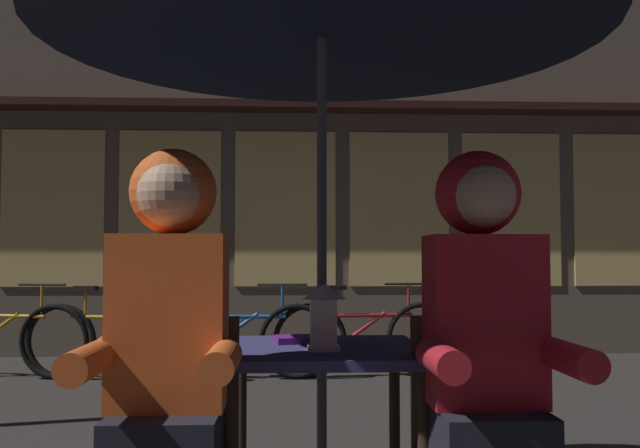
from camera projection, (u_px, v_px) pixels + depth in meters
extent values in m
cube|color=navy|center=(322.00, 351.00, 2.51)|extent=(0.72, 0.72, 0.04)
cylinder|color=#2D2319|center=(241.00, 434.00, 2.79)|extent=(0.04, 0.04, 0.70)
cylinder|color=#2D2319|center=(395.00, 433.00, 2.82)|extent=(0.04, 0.04, 0.70)
cylinder|color=#4C4C51|center=(322.00, 240.00, 2.53)|extent=(0.04, 0.04, 2.25)
cube|color=white|center=(325.00, 348.00, 2.40)|extent=(0.11, 0.11, 0.02)
cube|color=white|center=(325.00, 322.00, 2.41)|extent=(0.09, 0.09, 0.16)
pyramid|color=white|center=(325.00, 291.00, 2.41)|extent=(0.11, 0.11, 0.06)
cube|color=#513823|center=(176.00, 382.00, 2.23)|extent=(0.40, 0.03, 0.42)
cube|color=#513823|center=(472.00, 380.00, 2.28)|extent=(0.40, 0.03, 0.42)
cube|color=black|center=(166.00, 438.00, 2.04)|extent=(0.32, 0.36, 0.16)
cube|color=#E05B23|center=(169.00, 321.00, 2.10)|extent=(0.34, 0.22, 0.52)
cylinder|color=#E05B23|center=(222.00, 361.00, 1.88)|extent=(0.09, 0.30, 0.09)
cylinder|color=#E05B23|center=(87.00, 362.00, 1.87)|extent=(0.09, 0.30, 0.09)
sphere|color=tan|center=(171.00, 194.00, 2.12)|extent=(0.21, 0.21, 0.21)
sphere|color=#E05B23|center=(173.00, 192.00, 2.17)|extent=(0.27, 0.27, 0.27)
cube|color=black|center=(489.00, 435.00, 2.08)|extent=(0.32, 0.36, 0.16)
cube|color=red|center=(484.00, 320.00, 2.14)|extent=(0.34, 0.22, 0.52)
cylinder|color=red|center=(570.00, 359.00, 1.92)|extent=(0.09, 0.30, 0.09)
cylinder|color=red|center=(442.00, 360.00, 1.91)|extent=(0.09, 0.30, 0.09)
sphere|color=tan|center=(482.00, 195.00, 2.16)|extent=(0.21, 0.21, 0.21)
sphere|color=red|center=(478.00, 193.00, 2.21)|extent=(0.27, 0.27, 0.27)
cube|color=#6B5B4C|center=(286.00, 81.00, 8.01)|extent=(10.00, 0.60, 6.20)
cube|color=#F4D17A|center=(53.00, 208.00, 7.51)|extent=(1.10, 0.02, 1.70)
cube|color=#F4D17A|center=(170.00, 208.00, 7.57)|extent=(1.10, 0.02, 1.70)
cube|color=#F4D17A|center=(285.00, 209.00, 7.63)|extent=(1.10, 0.02, 1.70)
cube|color=#F4D17A|center=(399.00, 209.00, 7.68)|extent=(1.10, 0.02, 1.70)
cube|color=#F4D17A|center=(511.00, 209.00, 7.74)|extent=(1.10, 0.02, 1.70)
cube|color=#F4D17A|center=(622.00, 210.00, 7.79)|extent=(1.10, 0.02, 1.70)
cube|color=#331914|center=(286.00, 107.00, 7.54)|extent=(9.00, 0.36, 0.08)
torus|color=black|center=(54.00, 341.00, 6.08)|extent=(0.66, 0.18, 0.66)
cylinder|color=#B78419|center=(1.00, 316.00, 6.17)|extent=(0.83, 0.20, 0.04)
cylinder|color=#B78419|center=(42.00, 301.00, 6.11)|extent=(0.02, 0.02, 0.28)
cylinder|color=black|center=(42.00, 285.00, 6.12)|extent=(0.44, 0.11, 0.02)
torus|color=black|center=(173.00, 343.00, 5.95)|extent=(0.66, 0.17, 0.66)
torus|color=black|center=(61.00, 341.00, 6.09)|extent=(0.66, 0.17, 0.66)
cylinder|color=#B78419|center=(116.00, 317.00, 6.03)|extent=(0.83, 0.19, 0.04)
cylinder|color=#B78419|center=(103.00, 338.00, 6.04)|extent=(0.60, 0.15, 0.44)
cylinder|color=#B78419|center=(85.00, 303.00, 6.07)|extent=(0.02, 0.02, 0.24)
cube|color=black|center=(86.00, 288.00, 6.08)|extent=(0.21, 0.12, 0.04)
cylinder|color=#B78419|center=(159.00, 302.00, 5.98)|extent=(0.02, 0.02, 0.28)
cylinder|color=black|center=(159.00, 285.00, 5.99)|extent=(0.44, 0.10, 0.02)
torus|color=black|center=(296.00, 341.00, 6.09)|extent=(0.66, 0.07, 0.66)
torus|color=black|center=(180.00, 341.00, 6.08)|extent=(0.66, 0.07, 0.66)
cylinder|color=#1E4C93|center=(238.00, 317.00, 6.10)|extent=(0.84, 0.07, 0.04)
cylinder|color=#1E4C93|center=(224.00, 337.00, 6.09)|extent=(0.61, 0.06, 0.44)
cylinder|color=#1E4C93|center=(206.00, 303.00, 6.10)|extent=(0.02, 0.02, 0.24)
cube|color=black|center=(206.00, 288.00, 6.11)|extent=(0.20, 0.09, 0.04)
cylinder|color=#1E4C93|center=(282.00, 301.00, 6.11)|extent=(0.02, 0.02, 0.28)
cylinder|color=black|center=(282.00, 285.00, 6.11)|extent=(0.44, 0.04, 0.02)
torus|color=black|center=(422.00, 339.00, 6.29)|extent=(0.66, 0.11, 0.66)
torus|color=black|center=(310.00, 340.00, 6.15)|extent=(0.66, 0.11, 0.66)
cylinder|color=maroon|center=(367.00, 315.00, 6.23)|extent=(0.84, 0.11, 0.04)
cylinder|color=maroon|center=(353.00, 336.00, 6.20)|extent=(0.61, 0.09, 0.44)
cylinder|color=maroon|center=(335.00, 302.00, 6.20)|extent=(0.02, 0.02, 0.24)
cube|color=black|center=(335.00, 288.00, 6.20)|extent=(0.21, 0.10, 0.04)
cylinder|color=maroon|center=(409.00, 299.00, 6.29)|extent=(0.02, 0.02, 0.28)
cylinder|color=black|center=(408.00, 284.00, 6.30)|extent=(0.44, 0.06, 0.02)
cube|color=#661E7A|center=(301.00, 339.00, 2.63)|extent=(0.22, 0.17, 0.02)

